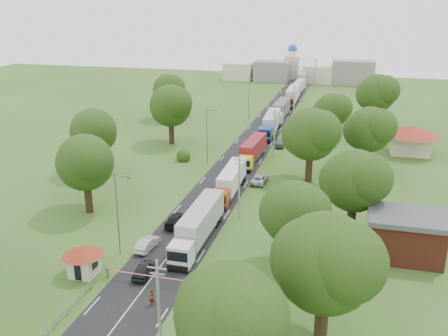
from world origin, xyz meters
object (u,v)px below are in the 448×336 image
(guard_booth, at_px, (83,257))
(car_lane_front, at_px, (144,269))
(boom_barrier, at_px, (135,275))
(info_sign, at_px, (283,124))
(truck_0, at_px, (199,225))
(car_lane_mid, at_px, (147,244))
(pedestrian_near, at_px, (152,299))

(guard_booth, relative_size, car_lane_front, 1.04)
(boom_barrier, relative_size, info_sign, 2.25)
(truck_0, relative_size, car_lane_mid, 3.50)
(info_sign, height_order, truck_0, truck_0)
(pedestrian_near, bearing_deg, car_lane_front, 124.80)
(info_sign, height_order, car_lane_mid, info_sign)
(truck_0, xyz_separation_m, pedestrian_near, (-0.28, -13.99, -1.38))
(car_lane_front, distance_m, pedestrian_near, 5.83)
(info_sign, relative_size, car_lane_front, 0.97)
(info_sign, distance_m, car_lane_front, 58.87)
(guard_booth, relative_size, pedestrian_near, 2.69)
(info_sign, xyz_separation_m, truck_0, (-2.92, -49.51, -0.80))
(car_lane_front, xyz_separation_m, car_lane_mid, (-2.00, 5.50, -0.02))
(truck_0, bearing_deg, car_lane_mid, -146.49)
(guard_booth, bearing_deg, boom_barrier, 0.01)
(car_lane_front, relative_size, pedestrian_near, 2.58)
(guard_booth, relative_size, truck_0, 0.29)
(info_sign, distance_m, truck_0, 49.60)
(truck_0, height_order, car_lane_front, truck_0)
(boom_barrier, height_order, car_lane_front, car_lane_front)
(info_sign, xyz_separation_m, car_lane_front, (-6.20, -58.50, -2.28))
(car_lane_front, bearing_deg, boom_barrier, 71.48)
(info_sign, distance_m, pedestrian_near, 63.62)
(guard_booth, distance_m, car_lane_front, 6.54)
(truck_0, bearing_deg, boom_barrier, -109.10)
(truck_0, xyz_separation_m, car_lane_mid, (-5.28, -3.49, -1.50))
(boom_barrier, bearing_deg, car_lane_front, 76.59)
(boom_barrier, distance_m, truck_0, 11.18)
(truck_0, bearing_deg, info_sign, 86.62)
(truck_0, relative_size, pedestrian_near, 9.14)
(boom_barrier, xyz_separation_m, guard_booth, (-5.84, -0.00, 1.27))
(car_lane_mid, bearing_deg, truck_0, -141.80)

